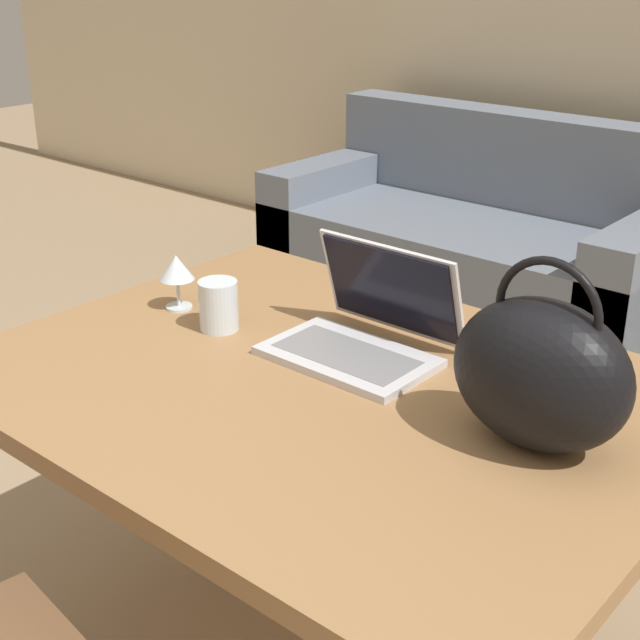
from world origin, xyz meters
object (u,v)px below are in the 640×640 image
object	(u,v)px
couch	(476,247)
laptop	(368,324)
drinking_glass	(219,305)
handbag	(541,373)
wine_glass	(177,270)

from	to	relation	value
couch	laptop	bearing A→B (deg)	-65.36
drinking_glass	handbag	xyz separation A→B (m)	(0.73, 0.01, 0.08)
couch	handbag	distance (m)	2.45
couch	handbag	bearing A→B (deg)	-57.05
laptop	drinking_glass	world-z (taller)	laptop
wine_glass	handbag	xyz separation A→B (m)	(0.89, -0.01, 0.04)
wine_glass	handbag	distance (m)	0.89
couch	laptop	size ratio (longest dim) A/B	5.19
couch	drinking_glass	distance (m)	2.14
laptop	drinking_glass	bearing A→B (deg)	-158.40
couch	drinking_glass	xyz separation A→B (m)	(0.56, -2.01, 0.50)
wine_glass	handbag	bearing A→B (deg)	-0.67
couch	wine_glass	bearing A→B (deg)	-78.42
laptop	wine_glass	distance (m)	0.47
drinking_glass	wine_glass	distance (m)	0.16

